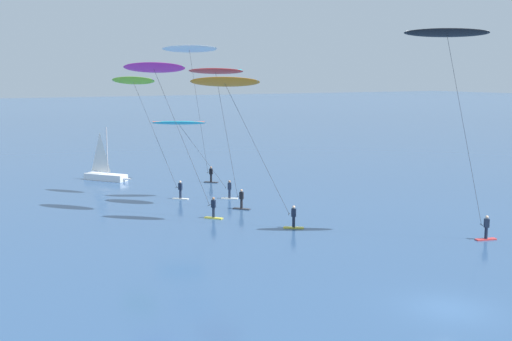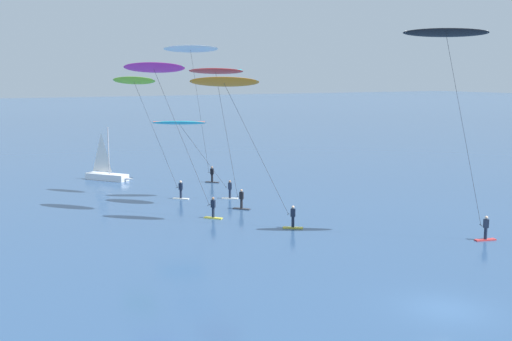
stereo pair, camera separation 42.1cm
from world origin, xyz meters
TOP-DOWN VIEW (x-y plane):
  - ground_plane at (0.00, 0.00)m, footprint 600.00×600.00m
  - sailboat_near at (-3.22, 45.54)m, footprint 4.26×5.38m
  - kitesurfer_orange at (-1.13, 20.90)m, footprint 6.93×6.48m
  - kitesurfer_white at (4.36, 40.40)m, footprint 5.34×5.47m
  - kitesurfer_magenta at (-4.33, 27.19)m, footprint 6.15×7.35m
  - kitesurfer_red at (0.86, 27.07)m, footprint 4.43×4.88m
  - kitesurfer_black at (9.50, 9.76)m, footprint 6.34×3.96m
  - kitesurfer_cyan at (-0.11, 32.10)m, footprint 7.04×4.73m
  - kitesurfer_lime at (-3.14, 35.46)m, footprint 5.41×6.61m

SIDE VIEW (x-z plane):
  - ground_plane at x=0.00m, z-range 0.00..0.00m
  - sailboat_near at x=-3.22m, z-range -2.21..3.49m
  - kitesurfer_cyan at x=-0.11m, z-range 2.73..9.94m
  - kitesurfer_lime at x=-3.14m, z-range 4.11..15.26m
  - kitesurfer_orange at x=-1.13m, z-range 4.33..15.51m
  - kitesurfer_red at x=0.86m, z-range 4.81..16.66m
  - kitesurfer_magenta at x=-4.33m, z-range 4.89..17.18m
  - kitesurfer_black at x=9.50m, z-range 5.62..19.94m
  - kitesurfer_white at x=4.36m, z-range 5.90..20.20m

